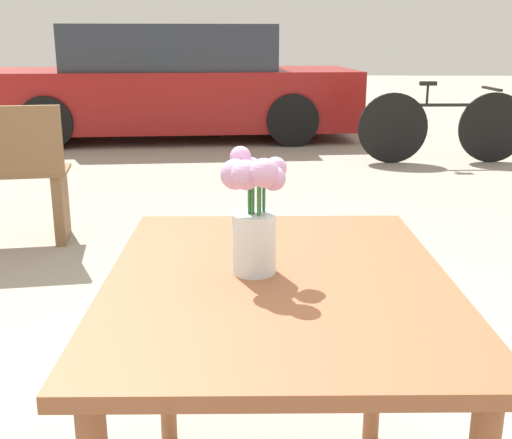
# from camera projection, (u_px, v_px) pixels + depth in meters

# --- Properties ---
(table_front) EXTENTS (0.80, 1.02, 0.72)m
(table_front) POSITION_uv_depth(u_px,v_px,m) (280.00, 317.00, 1.44)
(table_front) COLOR brown
(table_front) RESTS_ON ground_plane
(flower_vase) EXTENTS (0.14, 0.15, 0.28)m
(flower_vase) POSITION_uv_depth(u_px,v_px,m) (256.00, 217.00, 1.40)
(flower_vase) COLOR silver
(flower_vase) RESTS_ON table_front
(bicycle) EXTENTS (1.70, 0.44, 0.80)m
(bicycle) POSITION_uv_depth(u_px,v_px,m) (444.00, 126.00, 6.37)
(bicycle) COLOR black
(bicycle) RESTS_ON ground_plane
(parked_car) EXTENTS (4.63, 2.22, 1.36)m
(parked_car) POSITION_uv_depth(u_px,v_px,m) (173.00, 85.00, 7.91)
(parked_car) COLOR maroon
(parked_car) RESTS_ON ground_plane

